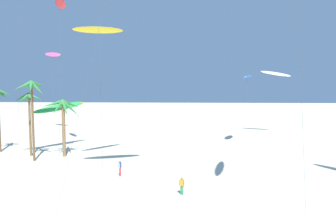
# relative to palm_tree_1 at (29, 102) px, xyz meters

# --- Properties ---
(palm_tree_1) EXTENTS (4.09, 3.98, 8.56)m
(palm_tree_1) POSITION_rel_palm_tree_1_xyz_m (0.00, 0.00, 0.00)
(palm_tree_1) COLOR brown
(palm_tree_1) RESTS_ON ground
(palm_tree_2) EXTENTS (3.63, 4.09, 10.19)m
(palm_tree_2) POSITION_rel_palm_tree_1_xyz_m (1.72, -2.81, 1.30)
(palm_tree_2) COLOR brown
(palm_tree_2) RESTS_ON ground
(palm_tree_3) EXTENTS (4.86, 5.07, 7.70)m
(palm_tree_3) POSITION_rel_palm_tree_1_xyz_m (4.59, -0.15, -1.05)
(palm_tree_3) COLOR olive
(palm_tree_3) RESTS_ON ground
(flying_kite_0) EXTENTS (5.68, 8.11, 16.66)m
(flying_kite_0) POSITION_rel_palm_tree_1_xyz_m (10.78, -4.59, 8.70)
(flying_kite_0) COLOR yellow
(flying_kite_0) RESTS_ON ground
(flying_kite_1) EXTENTS (3.47, 10.47, 11.19)m
(flying_kite_1) POSITION_rel_palm_tree_1_xyz_m (30.52, 9.11, 3.46)
(flying_kite_1) COLOR blue
(flying_kite_1) RESTS_ON ground
(flying_kite_2) EXTENTS (6.14, 9.43, 7.26)m
(flying_kite_2) POSITION_rel_palm_tree_1_xyz_m (2.21, 5.20, -1.11)
(flying_kite_2) COLOR green
(flying_kite_2) RESTS_ON ground
(flying_kite_3) EXTENTS (4.25, 11.35, 21.67)m
(flying_kite_3) POSITION_rel_palm_tree_1_xyz_m (3.25, 3.86, 13.64)
(flying_kite_3) COLOR red
(flying_kite_3) RESTS_ON ground
(flying_kite_5) EXTENTS (5.51, 10.37, 16.01)m
(flying_kite_5) POSITION_rel_palm_tree_1_xyz_m (-5.07, 22.13, 7.95)
(flying_kite_5) COLOR #EA5193
(flying_kite_5) RESTS_ON ground
(flying_kite_6) EXTENTS (5.50, 3.99, 12.28)m
(flying_kite_6) POSITION_rel_palm_tree_1_xyz_m (37.72, 19.91, 4.13)
(flying_kite_6) COLOR white
(flying_kite_6) RESTS_ON ground
(person_near_left) EXTENTS (0.25, 0.50, 1.77)m
(person_near_left) POSITION_rel_palm_tree_1_xyz_m (13.91, -9.28, -6.34)
(person_near_left) COLOR red
(person_near_left) RESTS_ON ground
(person_mid_field) EXTENTS (0.46, 0.31, 1.63)m
(person_mid_field) POSITION_rel_palm_tree_1_xyz_m (20.52, -14.95, -6.42)
(person_mid_field) COLOR #338E56
(person_mid_field) RESTS_ON ground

